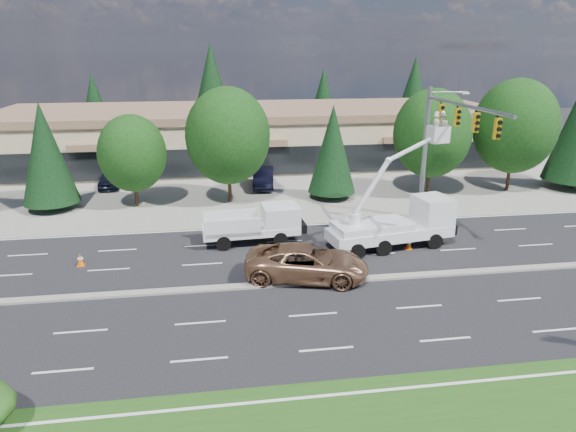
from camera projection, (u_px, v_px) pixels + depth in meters
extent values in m
plane|color=black|center=(301.00, 284.00, 26.04)|extent=(140.00, 140.00, 0.00)
cube|color=gray|center=(263.00, 184.00, 44.82)|extent=(140.00, 22.00, 0.01)
cube|color=gray|center=(301.00, 283.00, 26.02)|extent=(120.00, 0.55, 0.12)
cube|color=tan|center=(253.00, 137.00, 53.43)|extent=(50.00, 15.00, 5.00)
cube|color=brown|center=(252.00, 111.00, 52.60)|extent=(50.40, 15.40, 0.70)
cube|color=black|center=(260.00, 161.00, 46.65)|extent=(48.00, 0.12, 2.60)
cylinder|color=#332114|center=(53.00, 204.00, 37.81)|extent=(0.26, 0.26, 0.80)
cone|color=black|center=(46.00, 153.00, 36.61)|extent=(3.98, 3.98, 7.28)
cylinder|color=#332114|center=(136.00, 192.00, 38.40)|extent=(0.28, 0.28, 2.23)
ellipsoid|color=black|center=(132.00, 153.00, 37.49)|extent=(4.95, 4.95, 5.69)
cylinder|color=#332114|center=(230.00, 184.00, 39.27)|extent=(0.28, 0.28, 2.84)
ellipsoid|color=black|center=(228.00, 136.00, 38.10)|extent=(6.31, 6.31, 7.26)
cylinder|color=#332114|center=(331.00, 193.00, 40.69)|extent=(0.26, 0.26, 0.80)
cone|color=black|center=(333.00, 149.00, 39.58)|extent=(3.72, 3.72, 6.79)
cylinder|color=#332114|center=(428.00, 178.00, 41.48)|extent=(0.28, 0.28, 2.74)
ellipsoid|color=black|center=(432.00, 133.00, 40.35)|extent=(6.10, 6.10, 7.01)
cylinder|color=#332114|center=(509.00, 173.00, 42.40)|extent=(0.28, 0.28, 2.97)
ellipsoid|color=black|center=(515.00, 126.00, 41.18)|extent=(6.60, 6.60, 7.58)
cylinder|color=#332114|center=(573.00, 183.00, 43.57)|extent=(0.26, 0.26, 0.80)
cylinder|color=#332114|center=(99.00, 141.00, 62.89)|extent=(0.26, 0.26, 0.80)
cone|color=black|center=(95.00, 107.00, 61.57)|extent=(4.34, 4.34, 7.93)
cylinder|color=#332114|center=(214.00, 138.00, 64.81)|extent=(0.26, 0.26, 0.80)
cone|color=black|center=(212.00, 90.00, 62.94)|extent=(6.01, 6.01, 10.98)
cylinder|color=#332114|center=(322.00, 136.00, 66.73)|extent=(0.26, 0.26, 0.80)
cone|color=black|center=(323.00, 102.00, 65.36)|extent=(4.51, 4.51, 8.24)
cylinder|color=#332114|center=(411.00, 134.00, 68.38)|extent=(0.26, 0.26, 0.80)
cone|color=black|center=(413.00, 94.00, 66.76)|extent=(5.23, 5.23, 9.56)
cylinder|color=gray|center=(424.00, 155.00, 34.63)|extent=(0.32, 0.32, 9.00)
cylinder|color=gray|center=(465.00, 106.00, 28.74)|extent=(0.20, 10.00, 0.20)
cylinder|color=gray|center=(449.00, 92.00, 33.52)|extent=(2.60, 0.12, 0.12)
cube|color=gold|center=(441.00, 113.00, 31.80)|extent=(0.32, 0.22, 1.05)
cube|color=gold|center=(457.00, 117.00, 29.73)|extent=(0.32, 0.22, 1.05)
cube|color=gold|center=(476.00, 123.00, 27.66)|extent=(0.32, 0.22, 1.05)
cube|color=gold|center=(497.00, 129.00, 25.60)|extent=(0.32, 0.22, 1.05)
cube|color=white|center=(251.00, 229.00, 31.32)|extent=(5.96, 2.48, 0.44)
cube|color=white|center=(280.00, 217.00, 31.46)|extent=(2.26, 2.22, 1.46)
cube|color=black|center=(291.00, 213.00, 31.52)|extent=(0.19, 1.85, 0.97)
cube|color=white|center=(230.00, 218.00, 31.80)|extent=(3.32, 0.49, 1.07)
cube|color=white|center=(233.00, 228.00, 30.08)|extent=(3.32, 0.49, 1.07)
cube|color=white|center=(390.00, 232.00, 30.52)|extent=(7.80, 3.52, 0.66)
cube|color=white|center=(432.00, 212.00, 31.05)|extent=(2.23, 2.50, 1.88)
cube|color=black|center=(442.00, 209.00, 31.21)|extent=(0.40, 1.86, 1.13)
cube|color=white|center=(372.00, 226.00, 29.99)|extent=(4.82, 2.91, 0.47)
cylinder|color=white|center=(355.00, 220.00, 29.49)|extent=(0.66, 0.66, 0.75)
cube|color=white|center=(438.00, 134.00, 29.53)|extent=(1.16, 1.01, 1.02)
imported|color=beige|center=(436.00, 128.00, 29.35)|extent=(0.48, 0.65, 1.62)
imported|color=beige|center=(442.00, 127.00, 29.48)|extent=(0.74, 0.88, 1.62)
ellipsoid|color=white|center=(437.00, 113.00, 29.09)|extent=(0.24, 0.24, 0.17)
ellipsoid|color=white|center=(443.00, 113.00, 29.22)|extent=(0.24, 0.24, 0.17)
cube|color=#F36107|center=(81.00, 265.00, 28.18)|extent=(0.40, 0.40, 0.03)
cone|color=#F36107|center=(80.00, 260.00, 28.08)|extent=(0.36, 0.36, 0.70)
cylinder|color=white|center=(80.00, 259.00, 28.06)|extent=(0.29, 0.29, 0.10)
cube|color=#F36107|center=(260.00, 254.00, 29.70)|extent=(0.40, 0.40, 0.03)
cone|color=#F36107|center=(260.00, 249.00, 29.59)|extent=(0.36, 0.36, 0.70)
cylinder|color=white|center=(260.00, 248.00, 29.57)|extent=(0.29, 0.29, 0.10)
cube|color=#F36107|center=(303.00, 256.00, 29.49)|extent=(0.40, 0.40, 0.03)
cone|color=#F36107|center=(303.00, 250.00, 29.39)|extent=(0.36, 0.36, 0.70)
cylinder|color=white|center=(303.00, 249.00, 29.37)|extent=(0.29, 0.29, 0.10)
cube|color=#F36107|center=(408.00, 249.00, 30.50)|extent=(0.40, 0.40, 0.03)
cone|color=#F36107|center=(409.00, 243.00, 30.39)|extent=(0.36, 0.36, 0.70)
cylinder|color=white|center=(409.00, 242.00, 30.37)|extent=(0.29, 0.29, 0.10)
imported|color=#906345|center=(307.00, 263.00, 26.38)|extent=(6.83, 4.33, 1.76)
imported|color=black|center=(110.00, 179.00, 43.74)|extent=(1.94, 4.40, 1.47)
imported|color=black|center=(263.00, 178.00, 43.74)|extent=(2.22, 5.05, 1.61)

